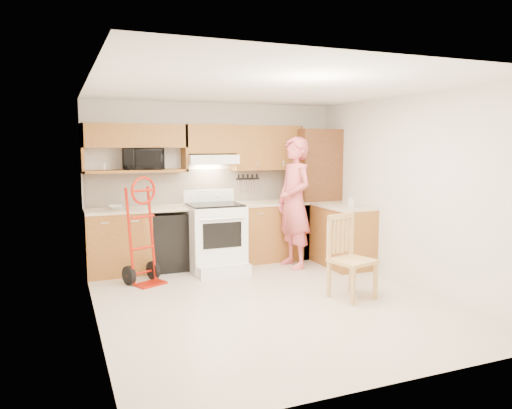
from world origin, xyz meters
TOP-DOWN VIEW (x-y plane):
  - floor at (0.00, 0.00)m, footprint 4.00×4.50m
  - ceiling at (0.00, 0.00)m, footprint 4.00×4.50m
  - wall_back at (0.00, 2.26)m, footprint 4.00×0.02m
  - wall_front at (0.00, -2.26)m, footprint 4.00×0.02m
  - wall_left at (-2.01, 0.00)m, footprint 0.02×4.50m
  - wall_right at (2.01, 0.00)m, footprint 0.02×4.50m
  - backsplash at (0.00, 2.23)m, footprint 3.92×0.03m
  - lower_cab_left at (-1.55, 1.95)m, footprint 0.90×0.60m
  - dishwasher at (-0.80, 1.95)m, footprint 0.60×0.60m
  - lower_cab_right at (0.83, 1.95)m, footprint 1.14×0.60m
  - countertop_left at (-1.25, 1.95)m, footprint 1.50×0.63m
  - countertop_right at (0.83, 1.95)m, footprint 1.14×0.63m
  - cab_return_right at (1.70, 1.15)m, footprint 0.60×1.00m
  - countertop_return at (1.70, 1.15)m, footprint 0.63×1.00m
  - pantry_tall at (1.65, 1.95)m, footprint 0.70×0.60m
  - upper_cab_left at (-1.25, 2.08)m, footprint 1.50×0.33m
  - upper_shelf_mw at (-1.25, 2.08)m, footprint 1.50×0.33m
  - upper_cab_center at (-0.12, 2.08)m, footprint 0.76×0.33m
  - upper_cab_right at (0.83, 2.08)m, footprint 1.14×0.33m
  - range_hood at (-0.12, 2.02)m, footprint 0.76×0.46m
  - knife_strip at (0.55, 2.21)m, footprint 0.40×0.05m
  - microwave at (-1.14, 2.08)m, footprint 0.59×0.41m
  - range at (-0.18, 1.60)m, footprint 0.79×1.04m
  - person at (0.97, 1.35)m, footprint 0.53×0.76m
  - hand_truck at (-1.28, 1.28)m, footprint 0.66×0.64m
  - dining_chair at (0.93, -0.30)m, footprint 0.56×0.59m
  - soap_bottle at (1.70, 0.94)m, footprint 0.08×0.09m
  - bowl at (-1.56, 1.95)m, footprint 0.23×0.23m

SIDE VIEW (x-z plane):
  - floor at x=0.00m, z-range -0.02..0.00m
  - dishwasher at x=-0.80m, z-range 0.00..0.85m
  - lower_cab_left at x=-1.55m, z-range 0.00..0.90m
  - lower_cab_right at x=0.83m, z-range 0.00..0.90m
  - cab_return_right at x=1.70m, z-range 0.00..0.90m
  - dining_chair at x=0.93m, z-range 0.00..1.01m
  - range at x=-0.18m, z-range 0.00..1.17m
  - hand_truck at x=-1.28m, z-range 0.00..1.30m
  - countertop_left at x=-1.25m, z-range 0.90..0.94m
  - countertop_right at x=0.83m, z-range 0.90..0.94m
  - countertop_return at x=1.70m, z-range 0.90..0.94m
  - bowl at x=-1.56m, z-range 0.94..0.99m
  - person at x=0.97m, z-range 0.00..1.97m
  - soap_bottle at x=1.70m, z-range 0.94..1.11m
  - pantry_tall at x=1.65m, z-range 0.00..2.10m
  - backsplash at x=0.00m, z-range 0.92..1.48m
  - knife_strip at x=0.55m, z-range 1.09..1.39m
  - wall_back at x=0.00m, z-range 0.00..2.50m
  - wall_front at x=0.00m, z-range 0.00..2.50m
  - wall_left at x=-2.01m, z-range 0.00..2.50m
  - wall_right at x=2.01m, z-range 0.00..2.50m
  - upper_shelf_mw at x=-1.25m, z-range 1.45..1.49m
  - range_hood at x=-0.12m, z-range 1.56..1.70m
  - microwave at x=-1.14m, z-range 1.49..1.81m
  - upper_cab_right at x=0.83m, z-range 1.45..2.15m
  - upper_cab_center at x=-0.12m, z-range 1.72..2.16m
  - upper_cab_left at x=-1.25m, z-range 1.81..2.15m
  - ceiling at x=0.00m, z-range 2.50..2.52m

